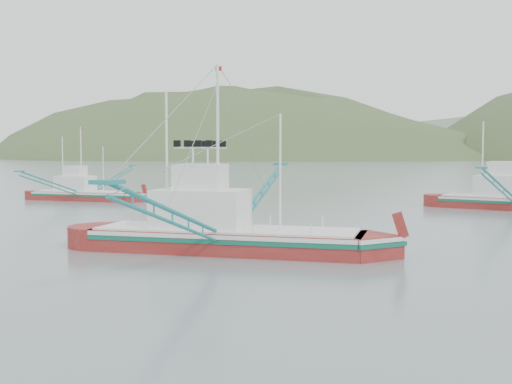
% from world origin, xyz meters
% --- Properties ---
extents(ground, '(1200.00, 1200.00, 0.00)m').
position_xyz_m(ground, '(0.00, 0.00, 0.00)').
color(ground, slate).
rests_on(ground, ground).
extents(main_boat, '(16.47, 28.80, 11.74)m').
position_xyz_m(main_boat, '(0.02, 1.15, 1.96)').
color(main_boat, maroon).
rests_on(main_boat, ground).
extents(bg_boat_left, '(12.88, 22.81, 9.26)m').
position_xyz_m(bg_boat_left, '(-31.89, 28.29, 1.30)').
color(bg_boat_left, maroon).
rests_on(bg_boat_left, ground).
extents(headland_left, '(448.00, 308.00, 210.00)m').
position_xyz_m(headland_left, '(-180.00, 360.00, 0.00)').
color(headland_left, '#3C5129').
rests_on(headland_left, ground).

